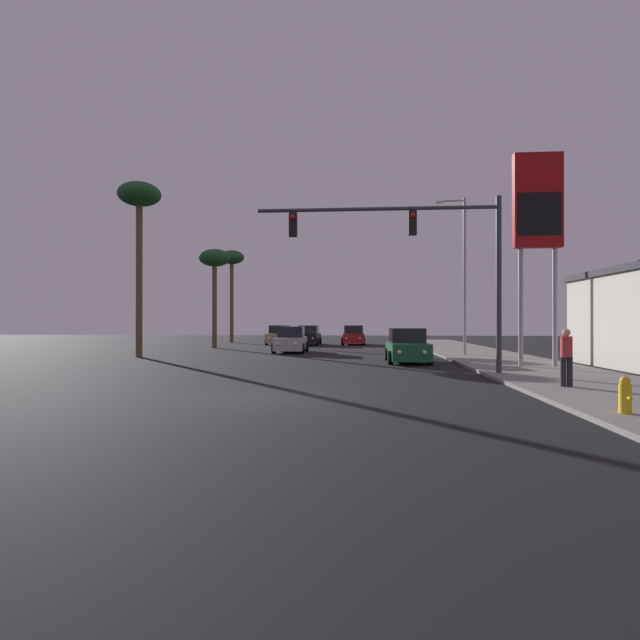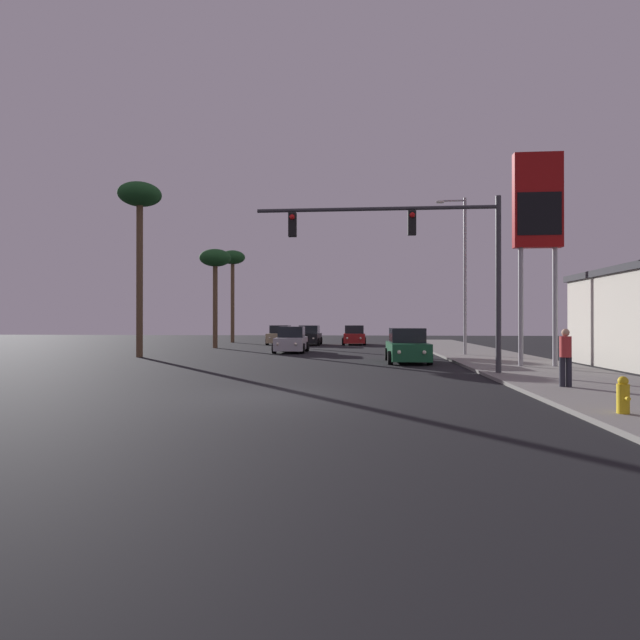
# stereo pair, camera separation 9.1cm
# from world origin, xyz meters

# --- Properties ---
(ground_plane) EXTENTS (120.00, 120.00, 0.00)m
(ground_plane) POSITION_xyz_m (0.00, 0.00, 0.00)
(ground_plane) COLOR black
(sidewalk_right) EXTENTS (5.00, 60.00, 0.12)m
(sidewalk_right) POSITION_xyz_m (9.50, 10.00, 0.06)
(sidewalk_right) COLOR gray
(sidewalk_right) RESTS_ON ground
(car_silver) EXTENTS (2.04, 4.34, 1.68)m
(car_silver) POSITION_xyz_m (-2.00, 19.13, 0.76)
(car_silver) COLOR #B7B7BC
(car_silver) RESTS_ON ground
(car_red) EXTENTS (2.04, 4.33, 1.68)m
(car_red) POSITION_xyz_m (1.94, 30.57, 0.76)
(car_red) COLOR maroon
(car_red) RESTS_ON ground
(car_black) EXTENTS (2.04, 4.32, 1.68)m
(car_black) POSITION_xyz_m (-1.92, 29.71, 0.76)
(car_black) COLOR black
(car_black) RESTS_ON ground
(car_tan) EXTENTS (2.04, 4.31, 1.68)m
(car_tan) POSITION_xyz_m (-4.61, 30.60, 0.76)
(car_tan) COLOR tan
(car_tan) RESTS_ON ground
(car_green) EXTENTS (2.04, 4.33, 1.68)m
(car_green) POSITION_xyz_m (4.78, 11.50, 0.76)
(car_green) COLOR #195933
(car_green) RESTS_ON ground
(traffic_light_mast) EXTENTS (9.06, 0.36, 6.50)m
(traffic_light_mast) POSITION_xyz_m (4.84, 5.59, 4.81)
(traffic_light_mast) COLOR #38383D
(traffic_light_mast) RESTS_ON sidewalk_right
(street_lamp) EXTENTS (1.74, 0.24, 9.00)m
(street_lamp) POSITION_xyz_m (8.35, 16.03, 5.12)
(street_lamp) COLOR #99999E
(street_lamp) RESTS_ON sidewalk_right
(gas_station_sign) EXTENTS (2.00, 0.42, 9.00)m
(gas_station_sign) POSITION_xyz_m (9.96, 8.53, 6.62)
(gas_station_sign) COLOR #99999E
(gas_station_sign) RESTS_ON sidewalk_right
(fire_hydrant) EXTENTS (0.24, 0.34, 0.76)m
(fire_hydrant) POSITION_xyz_m (7.83, -2.53, 0.49)
(fire_hydrant) COLOR gold
(fire_hydrant) RESTS_ON sidewalk_right
(pedestrian_on_sidewalk) EXTENTS (0.34, 0.32, 1.67)m
(pedestrian_on_sidewalk) POSITION_xyz_m (8.39, 1.73, 1.03)
(pedestrian_on_sidewalk) COLOR #23232D
(pedestrian_on_sidewalk) RESTS_ON sidewalk_right
(palm_tree_mid) EXTENTS (2.40, 2.40, 7.53)m
(palm_tree_mid) POSITION_xyz_m (-8.54, 24.00, 6.51)
(palm_tree_mid) COLOR brown
(palm_tree_mid) RESTS_ON ground
(palm_tree_far) EXTENTS (2.40, 2.40, 8.88)m
(palm_tree_far) POSITION_xyz_m (-9.80, 34.00, 7.71)
(palm_tree_far) COLOR brown
(palm_tree_far) RESTS_ON ground
(palm_tree_near) EXTENTS (2.40, 2.40, 9.85)m
(palm_tree_near) POSITION_xyz_m (-9.92, 14.00, 8.57)
(palm_tree_near) COLOR brown
(palm_tree_near) RESTS_ON ground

